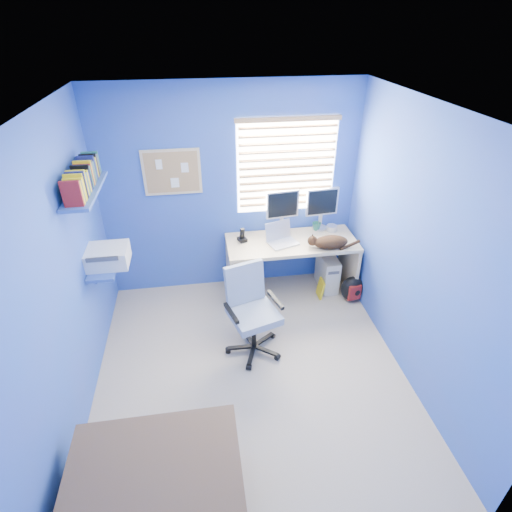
{
  "coord_description": "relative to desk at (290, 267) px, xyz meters",
  "views": [
    {
      "loc": [
        -0.38,
        -2.76,
        3.08
      ],
      "look_at": [
        0.15,
        0.65,
        0.95
      ],
      "focal_mm": 28.0,
      "sensor_mm": 36.0,
      "label": 1
    }
  ],
  "objects": [
    {
      "name": "floor",
      "position": [
        -0.67,
        -1.26,
        -0.37
      ],
      "size": [
        3.0,
        3.2,
        0.0
      ],
      "primitive_type": "cube",
      "color": "#B0A58D",
      "rests_on": "ground"
    },
    {
      "name": "ceiling",
      "position": [
        -0.67,
        -1.26,
        2.13
      ],
      "size": [
        3.0,
        3.2,
        0.0
      ],
      "primitive_type": "cube",
      "color": "white",
      "rests_on": "wall_back"
    },
    {
      "name": "wall_back",
      "position": [
        -0.67,
        0.34,
        0.88
      ],
      "size": [
        3.0,
        0.01,
        2.5
      ],
      "primitive_type": "cube",
      "color": "#3F56B8",
      "rests_on": "ground"
    },
    {
      "name": "wall_front",
      "position": [
        -0.67,
        -2.86,
        0.88
      ],
      "size": [
        3.0,
        0.01,
        2.5
      ],
      "primitive_type": "cube",
      "color": "#3F56B8",
      "rests_on": "ground"
    },
    {
      "name": "wall_left",
      "position": [
        -2.17,
        -1.26,
        0.88
      ],
      "size": [
        0.01,
        3.2,
        2.5
      ],
      "primitive_type": "cube",
      "color": "#3F56B8",
      "rests_on": "ground"
    },
    {
      "name": "wall_right",
      "position": [
        0.83,
        -1.26,
        0.88
      ],
      "size": [
        0.01,
        3.2,
        2.5
      ],
      "primitive_type": "cube",
      "color": "#3F56B8",
      "rests_on": "ground"
    },
    {
      "name": "desk",
      "position": [
        0.0,
        0.0,
        0.0
      ],
      "size": [
        1.55,
        0.65,
        0.74
      ],
      "primitive_type": "cube",
      "color": "tan",
      "rests_on": "floor"
    },
    {
      "name": "laptop",
      "position": [
        -0.12,
        -0.04,
        0.48
      ],
      "size": [
        0.4,
        0.35,
        0.22
      ],
      "primitive_type": "cube",
      "rotation": [
        0.0,
        0.0,
        0.32
      ],
      "color": "silver",
      "rests_on": "desk"
    },
    {
      "name": "monitor_left",
      "position": [
        -0.07,
        0.26,
        0.64
      ],
      "size": [
        0.41,
        0.16,
        0.54
      ],
      "primitive_type": "cube",
      "rotation": [
        0.0,
        0.0,
        0.11
      ],
      "color": "silver",
      "rests_on": "desk"
    },
    {
      "name": "monitor_right",
      "position": [
        0.42,
        0.26,
        0.64
      ],
      "size": [
        0.41,
        0.15,
        0.54
      ],
      "primitive_type": "cube",
      "rotation": [
        0.0,
        0.0,
        0.09
      ],
      "color": "silver",
      "rests_on": "desk"
    },
    {
      "name": "phone",
      "position": [
        -0.58,
        0.09,
        0.45
      ],
      "size": [
        0.12,
        0.13,
        0.17
      ],
      "primitive_type": "cube",
      "rotation": [
        0.0,
        0.0,
        0.35
      ],
      "color": "black",
      "rests_on": "desk"
    },
    {
      "name": "mug",
      "position": [
        0.37,
        0.23,
        0.42
      ],
      "size": [
        0.1,
        0.09,
        0.1
      ],
      "primitive_type": "imported",
      "color": "#226A56",
      "rests_on": "desk"
    },
    {
      "name": "cd_spindle",
      "position": [
        0.55,
        0.19,
        0.41
      ],
      "size": [
        0.13,
        0.13,
        0.07
      ],
      "primitive_type": "cylinder",
      "color": "silver",
      "rests_on": "desk"
    },
    {
      "name": "cat",
      "position": [
        0.41,
        -0.21,
        0.44
      ],
      "size": [
        0.44,
        0.29,
        0.14
      ],
      "primitive_type": "ellipsoid",
      "rotation": [
        0.0,
        0.0,
        -0.2
      ],
      "color": "black",
      "rests_on": "desk"
    },
    {
      "name": "tower_pc",
      "position": [
        0.5,
        0.04,
        -0.14
      ],
      "size": [
        0.2,
        0.44,
        0.45
      ],
      "primitive_type": "cube",
      "rotation": [
        0.0,
        0.0,
        0.01
      ],
      "color": "beige",
      "rests_on": "floor"
    },
    {
      "name": "drawer_boxes",
      "position": [
        -0.57,
        0.1,
        -0.17
      ],
      "size": [
        0.35,
        0.28,
        0.41
      ],
      "primitive_type": "cube",
      "color": "tan",
      "rests_on": "floor"
    },
    {
      "name": "yellow_book",
      "position": [
        0.36,
        -0.16,
        -0.25
      ],
      "size": [
        0.03,
        0.17,
        0.24
      ],
      "primitive_type": "cube",
      "color": "yellow",
      "rests_on": "floor"
    },
    {
      "name": "backpack",
      "position": [
        0.72,
        -0.28,
        -0.2
      ],
      "size": [
        0.32,
        0.26,
        0.33
      ],
      "primitive_type": "ellipsoid",
      "rotation": [
        0.0,
        0.0,
        0.18
      ],
      "color": "black",
      "rests_on": "floor"
    },
    {
      "name": "bed_corner",
      "position": [
        -1.49,
        -2.44,
        -0.1
      ],
      "size": [
        1.1,
        0.79,
        0.53
      ],
      "primitive_type": "cube",
      "color": "brown",
      "rests_on": "floor"
    },
    {
      "name": "office_chair",
      "position": [
        -0.62,
        -0.91,
        -0.01
      ],
      "size": [
        0.69,
        0.69,
        0.95
      ],
      "color": "black",
      "rests_on": "floor"
    },
    {
      "name": "window_blinds",
      "position": [
        -0.02,
        0.31,
        1.18
      ],
      "size": [
        1.15,
        0.05,
        1.1
      ],
      "color": "white",
      "rests_on": "ground"
    },
    {
      "name": "corkboard",
      "position": [
        -1.32,
        0.33,
        1.18
      ],
      "size": [
        0.64,
        0.02,
        0.52
      ],
      "color": "tan",
      "rests_on": "ground"
    },
    {
      "name": "wall_shelves",
      "position": [
        -2.03,
        -0.51,
        1.06
      ],
      "size": [
        0.42,
        0.9,
        1.05
      ],
      "color": "#3454A7",
      "rests_on": "ground"
    }
  ]
}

